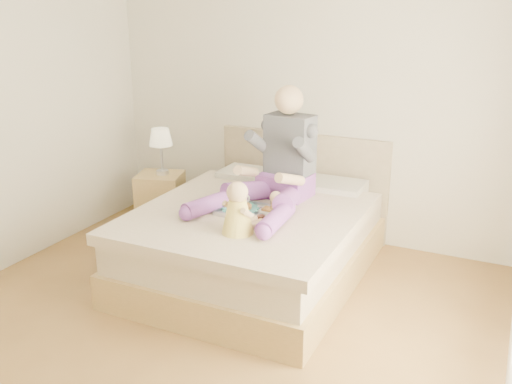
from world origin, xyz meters
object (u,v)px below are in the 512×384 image
at_px(tray, 251,209).
at_px(adult, 277,168).
at_px(nightstand, 161,199).
at_px(baby, 239,212).
at_px(bed, 259,236).

bearing_deg(tray, adult, 83.13).
height_order(nightstand, baby, baby).
relative_size(adult, tray, 2.47).
height_order(bed, tray, bed).
bearing_deg(baby, bed, 124.84).
relative_size(bed, baby, 5.66).
distance_m(nightstand, baby, 1.96).
xyz_separation_m(nightstand, tray, (1.40, -0.77, 0.37)).
relative_size(nightstand, adult, 0.44).
bearing_deg(baby, adult, 115.19).
height_order(bed, baby, bed).
xyz_separation_m(adult, baby, (0.03, -0.75, -0.13)).
distance_m(adult, tray, 0.45).
bearing_deg(adult, tray, -93.66).
distance_m(adult, baby, 0.76).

